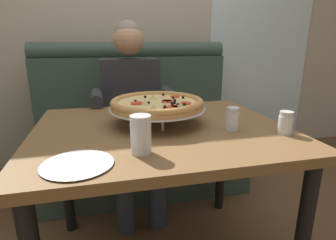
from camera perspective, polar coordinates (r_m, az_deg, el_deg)
back_wall_with_window at (r=2.70m, az=-8.81°, el=21.61°), size 6.00×0.12×2.80m
window_panel at (r=3.06m, az=19.25°, el=20.28°), size 1.10×0.02×2.80m
booth_bench at (r=2.24m, az=-6.41°, el=-3.15°), size 1.60×0.78×1.13m
dining_table at (r=1.29m, az=-1.38°, el=-5.47°), size 1.14×0.93×0.76m
diner_main at (r=1.90m, az=-7.50°, el=3.02°), size 0.54×0.64×1.27m
pizza at (r=1.29m, az=-2.25°, el=3.36°), size 0.46×0.46×0.13m
shaker_parmesan at (r=1.25m, az=23.32°, el=-0.86°), size 0.06×0.06×0.10m
shaker_oregano at (r=1.23m, az=13.28°, el=-0.12°), size 0.06×0.06×0.10m
plate_near_left at (r=0.92m, az=-18.43°, el=-8.41°), size 0.23×0.23×0.02m
drinking_glass at (r=0.95m, az=-5.69°, el=-3.52°), size 0.07×0.07×0.14m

